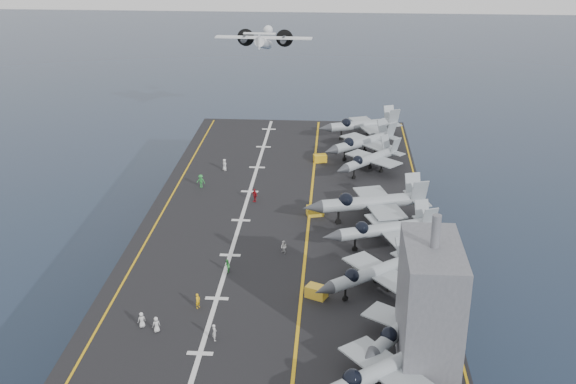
# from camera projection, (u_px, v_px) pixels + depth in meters

# --- Properties ---
(ground) EXTENTS (500.00, 500.00, 0.00)m
(ground) POSITION_uv_depth(u_px,v_px,m) (286.00, 290.00, 99.27)
(ground) COLOR #142135
(ground) RESTS_ON ground
(hull) EXTENTS (36.00, 90.00, 10.00)m
(hull) POSITION_uv_depth(u_px,v_px,m) (286.00, 258.00, 97.35)
(hull) COLOR #56595E
(hull) RESTS_ON ground
(flight_deck) EXTENTS (38.00, 92.00, 0.40)m
(flight_deck) POSITION_uv_depth(u_px,v_px,m) (286.00, 223.00, 95.35)
(flight_deck) COLOR black
(flight_deck) RESTS_ON hull
(foul_line) EXTENTS (0.35, 90.00, 0.02)m
(foul_line) POSITION_uv_depth(u_px,v_px,m) (309.00, 222.00, 95.08)
(foul_line) COLOR gold
(foul_line) RESTS_ON flight_deck
(landing_centerline) EXTENTS (0.50, 90.00, 0.02)m
(landing_centerline) POSITION_uv_depth(u_px,v_px,m) (241.00, 220.00, 95.65)
(landing_centerline) COLOR silver
(landing_centerline) RESTS_ON flight_deck
(deck_edge_port) EXTENTS (0.25, 90.00, 0.02)m
(deck_edge_port) POSITION_uv_depth(u_px,v_px,m) (159.00, 218.00, 96.34)
(deck_edge_port) COLOR gold
(deck_edge_port) RESTS_ON flight_deck
(deck_edge_stbd) EXTENTS (0.25, 90.00, 0.02)m
(deck_edge_stbd) POSITION_uv_depth(u_px,v_px,m) (427.00, 226.00, 94.10)
(deck_edge_stbd) COLOR gold
(deck_edge_stbd) RESTS_ON flight_deck
(island_superstructure) EXTENTS (5.00, 10.00, 15.00)m
(island_superstructure) POSITION_uv_depth(u_px,v_px,m) (431.00, 292.00, 63.81)
(island_superstructure) COLOR #56595E
(island_superstructure) RESTS_ON flight_deck
(fighter_jet_0) EXTENTS (17.25, 16.53, 5.00)m
(fighter_jet_0) POSITION_uv_depth(u_px,v_px,m) (381.00, 369.00, 61.68)
(fighter_jet_0) COLOR gray
(fighter_jet_0) RESTS_ON flight_deck
(fighter_jet_1) EXTENTS (14.67, 15.92, 4.60)m
(fighter_jet_1) POSITION_uv_depth(u_px,v_px,m) (404.00, 324.00, 68.48)
(fighter_jet_1) COLOR #959EA5
(fighter_jet_1) RESTS_ON flight_deck
(fighter_jet_2) EXTENTS (16.50, 15.68, 4.78)m
(fighter_jet_2) POSITION_uv_depth(u_px,v_px,m) (374.00, 271.00, 77.89)
(fighter_jet_2) COLOR gray
(fighter_jet_2) RESTS_ON flight_deck
(fighter_jet_3) EXTENTS (16.97, 14.16, 5.03)m
(fighter_jet_3) POSITION_uv_depth(u_px,v_px,m) (386.00, 228.00, 87.65)
(fighter_jet_3) COLOR #98A0A8
(fighter_jet_3) RESTS_ON flight_deck
(fighter_jet_4) EXTENTS (18.97, 15.20, 5.75)m
(fighter_jet_4) POSITION_uv_depth(u_px,v_px,m) (373.00, 201.00, 94.42)
(fighter_jet_4) COLOR #9EA5AD
(fighter_jet_4) RESTS_ON flight_deck
(fighter_jet_6) EXTENTS (15.82, 16.18, 4.72)m
(fighter_jet_6) POSITION_uv_depth(u_px,v_px,m) (370.00, 158.00, 111.09)
(fighter_jet_6) COLOR #9FA8B2
(fighter_jet_6) RESTS_ON flight_deck
(fighter_jet_7) EXTENTS (17.38, 16.94, 5.07)m
(fighter_jet_7) POSITION_uv_depth(u_px,v_px,m) (363.00, 141.00, 118.20)
(fighter_jet_7) COLOR gray
(fighter_jet_7) RESTS_ON flight_deck
(fighter_jet_8) EXTENTS (17.27, 14.38, 5.13)m
(fighter_jet_8) POSITION_uv_depth(u_px,v_px,m) (363.00, 124.00, 126.96)
(fighter_jet_8) COLOR gray
(fighter_jet_8) RESTS_ON flight_deck
(tow_cart_a) EXTENTS (2.58, 2.20, 1.31)m
(tow_cart_a) POSITION_uv_depth(u_px,v_px,m) (317.00, 292.00, 77.29)
(tow_cart_a) COLOR gold
(tow_cart_a) RESTS_ON flight_deck
(tow_cart_b) EXTENTS (2.50, 1.95, 1.32)m
(tow_cart_b) POSITION_uv_depth(u_px,v_px,m) (315.00, 211.00, 96.96)
(tow_cart_b) COLOR gold
(tow_cart_b) RESTS_ON flight_deck
(tow_cart_c) EXTENTS (2.29, 1.77, 1.22)m
(tow_cart_c) POSITION_uv_depth(u_px,v_px,m) (320.00, 158.00, 116.26)
(tow_cart_c) COLOR yellow
(tow_cart_c) RESTS_ON flight_deck
(crew_0) EXTENTS (1.19, 1.09, 1.65)m
(crew_0) POSITION_uv_depth(u_px,v_px,m) (156.00, 324.00, 71.11)
(crew_0) COLOR silver
(crew_0) RESTS_ON flight_deck
(crew_1) EXTENTS (1.06, 1.19, 1.66)m
(crew_1) POSITION_uv_depth(u_px,v_px,m) (198.00, 301.00, 75.23)
(crew_1) COLOR yellow
(crew_1) RESTS_ON flight_deck
(crew_2) EXTENTS (0.72, 1.01, 1.61)m
(crew_2) POSITION_uv_depth(u_px,v_px,m) (227.00, 266.00, 82.30)
(crew_2) COLOR green
(crew_2) RESTS_ON flight_deck
(crew_3) EXTENTS (1.30, 0.97, 1.98)m
(crew_3) POSITION_uv_depth(u_px,v_px,m) (201.00, 181.00, 106.05)
(crew_3) COLOR green
(crew_3) RESTS_ON flight_deck
(crew_4) EXTENTS (1.36, 1.38, 1.94)m
(crew_4) POSITION_uv_depth(u_px,v_px,m) (255.00, 195.00, 101.13)
(crew_4) COLOR #AC151E
(crew_4) RESTS_ON flight_deck
(crew_5) EXTENTS (1.09, 1.31, 1.86)m
(crew_5) POSITION_uv_depth(u_px,v_px,m) (225.00, 165.00, 112.56)
(crew_5) COLOR white
(crew_5) RESTS_ON flight_deck
(crew_6) EXTENTS (0.95, 1.20, 1.76)m
(crew_6) POSITION_uv_depth(u_px,v_px,m) (214.00, 332.00, 69.74)
(crew_6) COLOR silver
(crew_6) RESTS_ON flight_deck
(crew_7) EXTENTS (1.15, 1.14, 1.62)m
(crew_7) POSITION_uv_depth(u_px,v_px,m) (284.00, 247.00, 86.64)
(crew_7) COLOR white
(crew_7) RESTS_ON flight_deck
(transport_plane) EXTENTS (20.44, 14.31, 4.72)m
(transport_plane) POSITION_uv_depth(u_px,v_px,m) (264.00, 43.00, 148.83)
(transport_plane) COLOR silver
(crew_8) EXTENTS (1.19, 1.09, 1.65)m
(crew_8) POSITION_uv_depth(u_px,v_px,m) (142.00, 320.00, 71.89)
(crew_8) COLOR silver
(crew_8) RESTS_ON flight_deck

